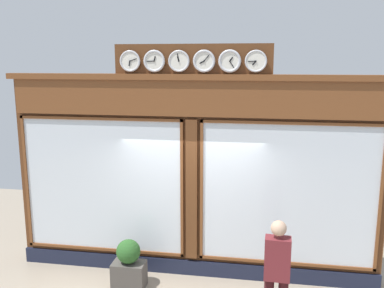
# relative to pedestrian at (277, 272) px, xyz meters

# --- Properties ---
(shop_facade) EXTENTS (6.66, 0.42, 4.13)m
(shop_facade) POSITION_rel_pedestrian_xyz_m (1.45, -1.56, 0.92)
(shop_facade) COLOR #5B3319
(shop_facade) RESTS_ON ground_plane
(pedestrian) EXTENTS (0.37, 0.23, 1.69)m
(pedestrian) POSITION_rel_pedestrian_xyz_m (0.00, 0.00, 0.00)
(pedestrian) COLOR #3A1316
(pedestrian) RESTS_ON ground_plane
(planter_box) EXTENTS (0.56, 0.36, 0.46)m
(planter_box) POSITION_rel_pedestrian_xyz_m (2.45, -0.80, -0.70)
(planter_box) COLOR #4C4742
(planter_box) RESTS_ON ground_plane
(planter_shrub) EXTENTS (0.41, 0.41, 0.41)m
(planter_shrub) POSITION_rel_pedestrian_xyz_m (2.45, -0.80, -0.27)
(planter_shrub) COLOR #285623
(planter_shrub) RESTS_ON planter_box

